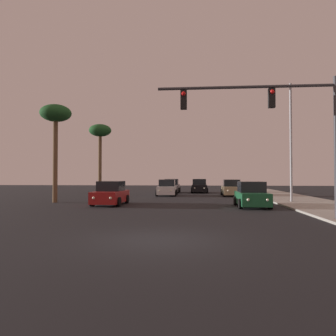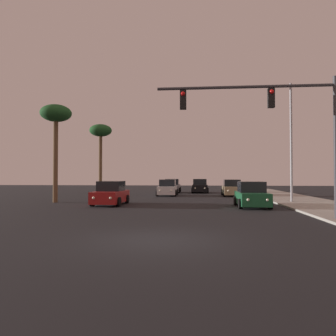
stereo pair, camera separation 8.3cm
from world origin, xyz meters
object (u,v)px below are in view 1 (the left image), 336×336
(car_tan, at_px, (232,188))
(car_grey, at_px, (172,186))
(car_green, at_px, (252,195))
(traffic_light_mast, at_px, (282,117))
(car_white, at_px, (167,188))
(palm_tree_near, at_px, (56,118))
(car_red, at_px, (111,194))
(palm_tree_mid, at_px, (100,134))
(street_lamp, at_px, (289,136))
(car_black, at_px, (199,186))

(car_tan, height_order, car_grey, same)
(car_green, distance_m, traffic_light_mast, 7.67)
(car_grey, bearing_deg, car_white, 89.89)
(car_grey, relative_size, palm_tree_near, 0.57)
(car_red, xyz_separation_m, palm_tree_mid, (-4.27, 11.60, 5.85))
(car_red, bearing_deg, street_lamp, -167.79)
(car_tan, height_order, street_lamp, street_lamp)
(car_black, distance_m, street_lamp, 16.81)
(car_grey, distance_m, palm_tree_near, 18.52)
(car_white, distance_m, palm_tree_mid, 9.36)
(car_black, distance_m, traffic_light_mast, 25.42)
(car_red, height_order, palm_tree_near, palm_tree_near)
(car_tan, bearing_deg, car_black, -61.09)
(car_white, bearing_deg, street_lamp, 138.95)
(car_white, bearing_deg, palm_tree_near, 49.74)
(car_black, distance_m, palm_tree_near, 20.32)
(car_grey, height_order, palm_tree_mid, palm_tree_mid)
(car_red, distance_m, street_lamp, 14.09)
(car_black, bearing_deg, car_tan, 118.39)
(car_black, bearing_deg, palm_tree_mid, 29.32)
(car_white, height_order, street_lamp, street_lamp)
(car_black, bearing_deg, street_lamp, 114.88)
(car_grey, xyz_separation_m, palm_tree_mid, (-7.32, -5.73, 5.85))
(palm_tree_near, bearing_deg, car_white, 50.70)
(traffic_light_mast, distance_m, street_lamp, 10.53)
(street_lamp, bearing_deg, car_green, -134.11)
(palm_tree_near, bearing_deg, traffic_light_mast, -31.16)
(car_green, distance_m, car_white, 13.76)
(car_tan, xyz_separation_m, traffic_light_mast, (0.33, -18.70, 4.02))
(palm_tree_mid, bearing_deg, car_grey, 38.06)
(car_red, relative_size, car_white, 1.00)
(car_red, bearing_deg, car_green, 175.73)
(car_tan, height_order, car_green, same)
(car_green, height_order, car_white, same)
(traffic_light_mast, bearing_deg, palm_tree_near, 148.84)
(car_tan, relative_size, car_black, 1.00)
(car_black, bearing_deg, car_red, 70.34)
(street_lamp, height_order, palm_tree_near, street_lamp)
(car_white, distance_m, palm_tree_near, 13.68)
(street_lamp, distance_m, palm_tree_near, 18.04)
(car_green, relative_size, car_red, 1.00)
(car_black, xyz_separation_m, palm_tree_mid, (-10.72, -5.88, 5.85))
(traffic_light_mast, bearing_deg, car_green, 92.64)
(car_black, height_order, car_white, same)
(street_lamp, bearing_deg, car_red, -168.43)
(car_green, height_order, palm_tree_mid, palm_tree_mid)
(car_tan, bearing_deg, car_white, 2.34)
(car_tan, xyz_separation_m, car_white, (-6.66, -0.14, 0.00))
(car_black, relative_size, street_lamp, 0.48)
(car_grey, distance_m, street_lamp, 18.31)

